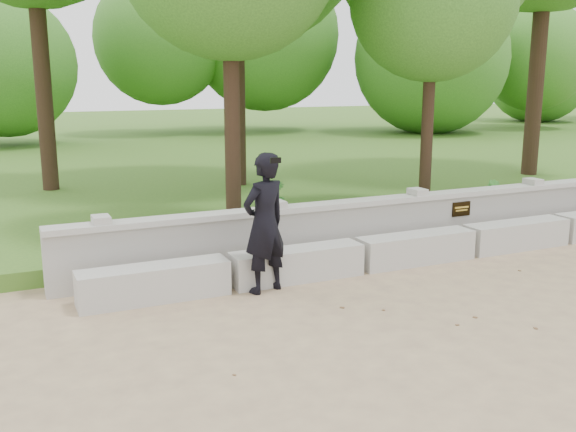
% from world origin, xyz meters
% --- Properties ---
extents(ground, '(80.00, 80.00, 0.00)m').
position_xyz_m(ground, '(0.00, 0.00, 0.00)').
color(ground, tan).
rests_on(ground, ground).
extents(lawn, '(40.00, 22.00, 0.25)m').
position_xyz_m(lawn, '(0.00, 14.00, 0.12)').
color(lawn, '#396120').
rests_on(lawn, ground).
extents(concrete_bench, '(11.90, 0.45, 0.45)m').
position_xyz_m(concrete_bench, '(0.00, 1.90, 0.22)').
color(concrete_bench, '#A7A49E').
rests_on(concrete_bench, ground).
extents(parapet_wall, '(12.50, 0.35, 0.90)m').
position_xyz_m(parapet_wall, '(0.00, 2.60, 0.46)').
color(parapet_wall, '#9D9A94').
rests_on(parapet_wall, ground).
extents(man_main, '(0.78, 0.72, 1.84)m').
position_xyz_m(man_main, '(-3.60, 1.63, 0.92)').
color(man_main, black).
rests_on(man_main, ground).
extents(shrub_a, '(0.31, 0.26, 0.52)m').
position_xyz_m(shrub_a, '(-2.64, 3.30, 0.51)').
color(shrub_a, '#347B2A').
rests_on(shrub_a, lawn).
extents(shrub_b, '(0.45, 0.43, 0.63)m').
position_xyz_m(shrub_b, '(1.83, 3.30, 0.57)').
color(shrub_b, '#347B2A').
rests_on(shrub_b, lawn).
extents(shrub_d, '(0.38, 0.39, 0.53)m').
position_xyz_m(shrub_d, '(-1.73, 5.47, 0.51)').
color(shrub_d, '#347B2A').
rests_on(shrub_d, lawn).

